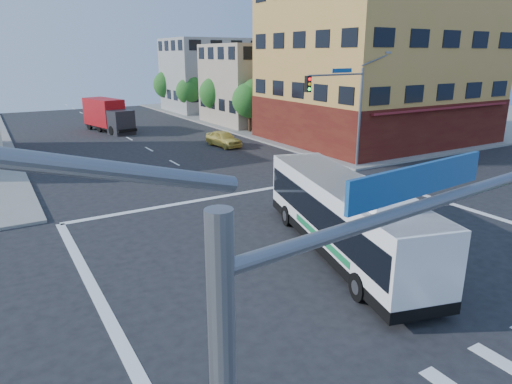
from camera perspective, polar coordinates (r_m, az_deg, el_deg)
ground at (r=19.38m, az=10.59°, el=-7.45°), size 120.00×120.00×0.00m
sidewalk_ne at (r=67.64m, az=13.61°, el=9.75°), size 50.00×50.00×0.15m
corner_building_ne at (r=44.93m, az=14.93°, el=13.76°), size 18.10×15.44×14.00m
building_east_near at (r=55.34m, az=0.77°, el=13.34°), size 12.06×10.06×9.00m
building_east_far at (r=67.63m, az=-5.64°, el=14.33°), size 12.06×10.06×10.00m
signal_mast_ne at (r=31.81m, az=10.90°, el=11.32°), size 7.91×1.13×8.07m
signal_mast_sw at (r=4.74m, az=15.43°, el=-21.50°), size 7.91×1.01×8.07m
street_tree_a at (r=47.63m, az=-0.66°, el=11.67°), size 3.60×3.60×5.53m
street_tree_b at (r=54.66m, az=-4.98°, el=12.45°), size 3.80×3.80×5.79m
street_tree_c at (r=61.96m, az=-8.30°, el=12.58°), size 3.40×3.40×5.29m
street_tree_d at (r=69.36m, az=-10.94°, el=13.24°), size 4.00×4.00×6.03m
transit_bus at (r=18.74m, az=10.93°, el=-2.92°), size 5.35×11.57×3.36m
box_truck at (r=51.28m, az=-17.98°, el=9.04°), size 3.85×7.78×3.37m
parked_car at (r=40.89m, az=-4.07°, el=6.68°), size 2.07×4.24×1.39m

